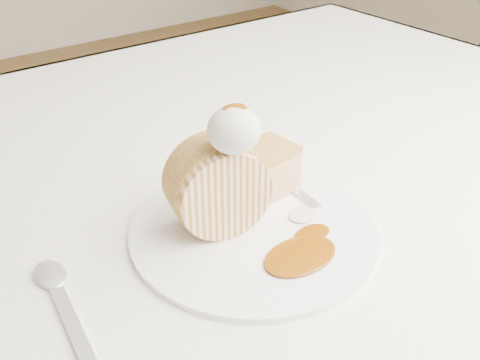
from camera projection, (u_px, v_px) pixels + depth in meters
table at (191, 220)px, 0.71m from camera, size 1.40×0.90×0.75m
plate at (254, 229)px, 0.54m from camera, size 0.27×0.27×0.01m
roulade_slice at (218, 187)px, 0.52m from camera, size 0.10×0.07×0.09m
cake_chunk at (267, 171)px, 0.59m from camera, size 0.06×0.06×0.05m
whipped_cream at (234, 130)px, 0.47m from camera, size 0.05×0.05×0.04m
caramel_drizzle at (234, 103)px, 0.46m from camera, size 0.02×0.02×0.01m
caramel_pool at (300, 255)px, 0.50m from camera, size 0.08×0.06×0.00m
fork at (288, 185)px, 0.61m from camera, size 0.03×0.15×0.00m
spoon at (78, 338)px, 0.43m from camera, size 0.04×0.16×0.00m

